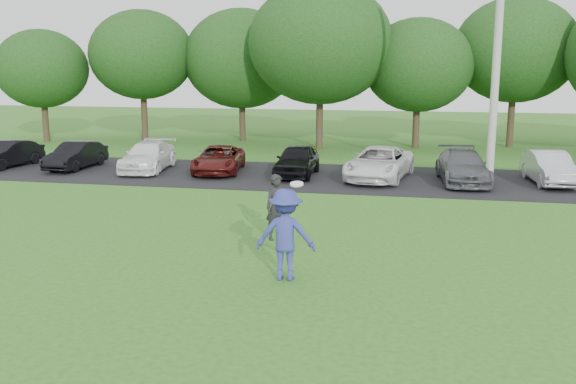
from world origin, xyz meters
name	(u,v)px	position (x,y,z in m)	size (l,w,h in m)	color
ground	(253,289)	(0.00, 0.00, 0.00)	(100.00, 100.00, 0.00)	#30651D
parking_lot	(336,177)	(0.00, 13.00, 0.01)	(32.00, 6.50, 0.03)	black
utility_pole	(498,34)	(5.72, 11.92, 5.45)	(0.28, 0.28, 10.90)	#ACACA6
frisbee_player	(286,234)	(0.52, 0.71, 0.97)	(1.29, 0.79, 2.14)	#333990
camera_bystander	(277,207)	(-0.32, 3.69, 0.85)	(0.74, 0.67, 1.70)	black
parked_cars	(338,162)	(0.09, 12.98, 0.62)	(30.19, 4.73, 1.24)	black
tree_row	(390,54)	(1.51, 22.76, 4.91)	(42.39, 9.85, 8.64)	#38281C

